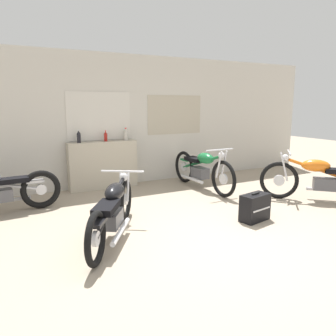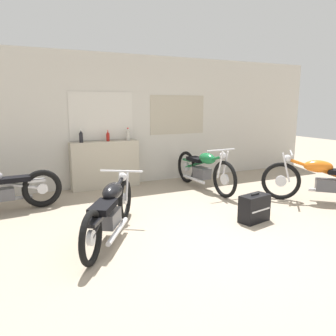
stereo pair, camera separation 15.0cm
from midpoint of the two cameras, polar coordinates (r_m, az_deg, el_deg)
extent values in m
plane|color=gray|center=(4.41, 10.77, -12.59)|extent=(24.00, 24.00, 0.00)
cube|color=beige|center=(7.28, -6.13, 8.22)|extent=(10.00, 0.06, 2.80)
cube|color=silver|center=(7.06, -10.88, 8.89)|extent=(1.29, 0.01, 0.93)
cube|color=beige|center=(7.05, -10.87, 8.89)|extent=(1.35, 0.01, 0.99)
cube|color=#B2A893|center=(7.72, 2.26, 9.25)|extent=(1.38, 0.01, 0.89)
cube|color=#B7AD99|center=(7.03, -10.27, 0.58)|extent=(1.43, 0.28, 0.99)
cylinder|color=black|center=(6.82, -14.28, 5.12)|extent=(0.08, 0.08, 0.19)
cone|color=black|center=(6.81, -14.33, 6.14)|extent=(0.06, 0.06, 0.05)
cylinder|color=silver|center=(6.80, -14.35, 6.45)|extent=(0.03, 0.03, 0.02)
cylinder|color=maroon|center=(6.95, -9.81, 5.29)|extent=(0.07, 0.07, 0.16)
cone|color=maroon|center=(6.94, -9.84, 6.14)|extent=(0.06, 0.06, 0.05)
cylinder|color=red|center=(6.94, -9.85, 6.40)|extent=(0.03, 0.03, 0.02)
cylinder|color=#B7B2A8|center=(7.09, -6.38, 5.61)|extent=(0.09, 0.09, 0.19)
cone|color=#B7B2A8|center=(7.08, -6.40, 6.60)|extent=(0.08, 0.08, 0.05)
cylinder|color=red|center=(7.07, -6.40, 6.90)|extent=(0.04, 0.04, 0.02)
torus|color=black|center=(6.31, 10.50, -1.95)|extent=(0.10, 0.71, 0.71)
cylinder|color=silver|center=(6.31, 10.50, -1.95)|extent=(0.06, 0.21, 0.20)
torus|color=black|center=(7.43, 3.80, 0.19)|extent=(0.10, 0.71, 0.71)
cylinder|color=silver|center=(7.43, 3.80, 0.19)|extent=(0.06, 0.21, 0.20)
cube|color=#4C4C51|center=(6.92, 6.54, -0.83)|extent=(0.23, 0.40, 0.22)
cylinder|color=#196B38|center=(6.87, 6.58, 0.98)|extent=(0.10, 1.28, 0.46)
ellipsoid|color=#196B38|center=(6.71, 7.48, 1.67)|extent=(0.26, 0.49, 0.22)
cube|color=black|center=(7.04, 5.62, 1.50)|extent=(0.26, 0.49, 0.08)
cube|color=#196B38|center=(7.33, 4.16, 1.43)|extent=(0.15, 0.29, 0.04)
cylinder|color=silver|center=(6.34, 10.62, 0.62)|extent=(0.04, 0.17, 0.53)
cylinder|color=silver|center=(6.27, 9.76, 0.53)|extent=(0.04, 0.17, 0.53)
cylinder|color=silver|center=(6.32, 9.88, 3.10)|extent=(0.64, 0.06, 0.03)
sphere|color=silver|center=(6.29, 10.19, 2.13)|extent=(0.13, 0.13, 0.13)
cylinder|color=silver|center=(6.95, 5.11, -1.94)|extent=(0.09, 0.77, 0.06)
torus|color=black|center=(5.13, -6.71, -5.35)|extent=(0.40, 0.57, 0.62)
cylinder|color=silver|center=(5.13, -6.71, -5.35)|extent=(0.14, 0.18, 0.18)
torus|color=black|center=(3.76, -12.11, -11.81)|extent=(0.40, 0.57, 0.62)
cylinder|color=silver|center=(3.76, -12.11, -11.81)|extent=(0.14, 0.18, 0.18)
cube|color=#4C4C51|center=(4.37, -9.23, -8.60)|extent=(0.41, 0.48, 0.19)
cylinder|color=black|center=(4.31, -9.31, -6.20)|extent=(0.79, 1.20, 0.41)
ellipsoid|color=black|center=(4.46, -8.67, -4.04)|extent=(0.48, 0.56, 0.22)
cube|color=black|center=(4.09, -10.20, -6.65)|extent=(0.48, 0.56, 0.08)
cube|color=black|center=(3.78, -11.76, -9.17)|extent=(0.28, 0.33, 0.04)
cylinder|color=silver|center=(5.01, -7.63, -2.98)|extent=(0.13, 0.17, 0.46)
cylinder|color=silver|center=(4.99, -6.29, -3.03)|extent=(0.13, 0.17, 0.46)
cylinder|color=silver|center=(4.88, -7.24, -0.55)|extent=(0.56, 0.37, 0.03)
sphere|color=silver|center=(4.95, -7.04, -1.54)|extent=(0.13, 0.13, 0.13)
cylinder|color=silver|center=(4.28, -7.73, -10.76)|extent=(0.50, 0.74, 0.06)
torus|color=black|center=(6.01, -20.39, -3.37)|extent=(0.67, 0.16, 0.66)
cylinder|color=silver|center=(6.01, -20.39, -3.37)|extent=(0.18, 0.09, 0.18)
cube|color=#4C4C51|center=(5.94, -26.46, -4.17)|extent=(0.42, 0.25, 0.20)
cylinder|color=#B2B2B7|center=(5.90, -26.63, -2.35)|extent=(1.30, 0.16, 0.41)
cube|color=black|center=(5.91, -24.60, -1.80)|extent=(0.50, 0.28, 0.08)
cube|color=#B2B2B7|center=(5.96, -21.29, -2.03)|extent=(0.30, 0.16, 0.04)
cylinder|color=silver|center=(6.12, -25.53, -4.96)|extent=(0.79, 0.13, 0.06)
torus|color=black|center=(6.45, 19.70, -2.15)|extent=(0.56, 0.54, 0.70)
cylinder|color=silver|center=(6.45, 19.70, -2.15)|extent=(0.18, 0.18, 0.20)
cube|color=#4C4C51|center=(6.54, 26.68, -2.68)|extent=(0.45, 0.44, 0.22)
cylinder|color=orange|center=(6.50, 26.85, -0.81)|extent=(1.00, 0.95, 0.45)
ellipsoid|color=orange|center=(6.45, 25.29, 0.26)|extent=(0.52, 0.51, 0.22)
cylinder|color=silver|center=(6.35, 20.53, 0.03)|extent=(0.15, 0.15, 0.52)
cylinder|color=silver|center=(6.46, 20.48, 0.23)|extent=(0.15, 0.15, 0.52)
cylinder|color=silver|center=(6.37, 21.31, 2.45)|extent=(0.46, 0.49, 0.03)
sphere|color=silver|center=(6.38, 20.71, 1.60)|extent=(0.13, 0.13, 0.13)
cylinder|color=silver|center=(6.73, 27.25, -3.61)|extent=(0.63, 0.59, 0.06)
cube|color=black|center=(5.18, 15.61, -6.77)|extent=(0.52, 0.33, 0.41)
cube|color=silver|center=(5.11, 16.72, -7.08)|extent=(0.40, 0.09, 0.02)
cube|color=black|center=(5.11, 15.74, -4.40)|extent=(0.17, 0.06, 0.02)
camera|label=1|loc=(0.08, -89.22, 0.15)|focal=35.00mm
camera|label=2|loc=(0.08, 90.78, -0.15)|focal=35.00mm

